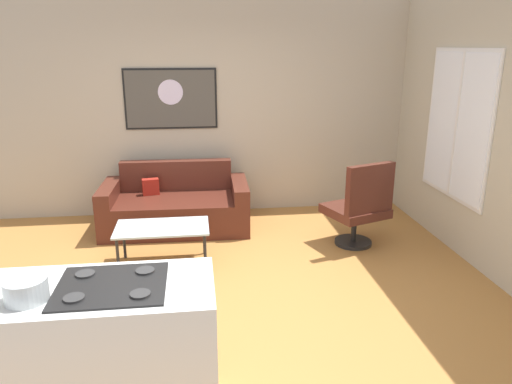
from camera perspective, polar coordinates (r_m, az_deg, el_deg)
name	(u,v)px	position (r m, az deg, el deg)	size (l,w,h in m)	color
ground	(222,298)	(4.50, -4.02, -12.39)	(6.40, 6.40, 0.04)	#A66F35
back_wall	(209,108)	(6.39, -5.59, 9.86)	(6.40, 0.05, 2.80)	#B7AB93
right_wall	(495,131)	(5.13, 26.30, 6.46)	(0.05, 6.40, 2.80)	#B6AD93
couch	(176,207)	(6.04, -9.41, -1.76)	(1.77, 0.93, 0.78)	#4E2117
coffee_table	(162,230)	(5.00, -10.98, -4.41)	(0.94, 0.53, 0.42)	silver
armchair	(360,206)	(5.45, 12.17, -1.67)	(0.76, 0.74, 0.98)	black
kitchen_counter	(62,359)	(3.14, -21.90, -17.82)	(1.77, 0.64, 0.92)	silver
mixing_bowl	(26,290)	(2.84, -25.47, -10.40)	(0.22, 0.22, 0.12)	silver
wall_painting	(171,99)	(6.34, -10.00, 10.76)	(1.17, 0.03, 0.76)	black
window	(457,125)	(5.62, 22.62, 7.28)	(0.03, 1.27, 1.58)	silver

